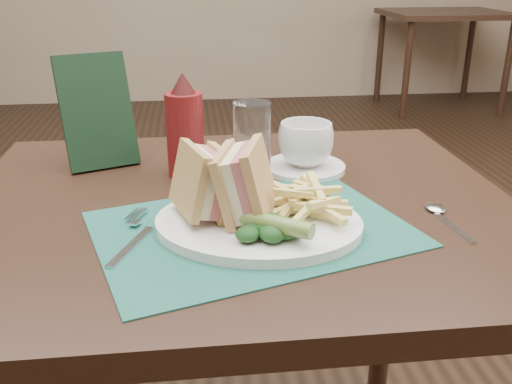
{
  "coord_description": "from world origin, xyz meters",
  "views": [
    {
      "loc": [
        -0.07,
        -1.35,
        1.11
      ],
      "look_at": [
        0.02,
        -0.58,
        0.8
      ],
      "focal_mm": 40.0,
      "sensor_mm": 36.0,
      "label": 1
    }
  ],
  "objects_px": {
    "table_bg_right": "(440,60)",
    "saucer": "(305,167)",
    "drinking_glass": "(252,138)",
    "ketchup_bottle": "(185,125)",
    "sandwich_half_b": "(231,181)",
    "plate": "(258,224)",
    "coffee_cup": "(306,144)",
    "check_presenter": "(97,112)",
    "sandwich_half_a": "(189,183)",
    "placemat": "(252,229)",
    "table_main": "(241,383)"
  },
  "relations": [
    {
      "from": "placemat",
      "to": "coffee_cup",
      "type": "bearing_deg",
      "value": 62.44
    },
    {
      "from": "table_bg_right",
      "to": "sandwich_half_b",
      "type": "distance_m",
      "value": 4.12
    },
    {
      "from": "placemat",
      "to": "check_presenter",
      "type": "distance_m",
      "value": 0.42
    },
    {
      "from": "table_main",
      "to": "saucer",
      "type": "relative_size",
      "value": 6.0
    },
    {
      "from": "table_bg_right",
      "to": "saucer",
      "type": "distance_m",
      "value": 3.83
    },
    {
      "from": "saucer",
      "to": "sandwich_half_b",
      "type": "bearing_deg",
      "value": -123.93
    },
    {
      "from": "coffee_cup",
      "to": "plate",
      "type": "bearing_deg",
      "value": -115.59
    },
    {
      "from": "table_bg_right",
      "to": "check_presenter",
      "type": "bearing_deg",
      "value": -123.05
    },
    {
      "from": "table_bg_right",
      "to": "placemat",
      "type": "bearing_deg",
      "value": -117.63
    },
    {
      "from": "saucer",
      "to": "ketchup_bottle",
      "type": "distance_m",
      "value": 0.24
    },
    {
      "from": "placemat",
      "to": "coffee_cup",
      "type": "distance_m",
      "value": 0.28
    },
    {
      "from": "table_main",
      "to": "saucer",
      "type": "height_order",
      "value": "saucer"
    },
    {
      "from": "drinking_glass",
      "to": "sandwich_half_b",
      "type": "bearing_deg",
      "value": -103.58
    },
    {
      "from": "table_main",
      "to": "placemat",
      "type": "xyz_separation_m",
      "value": [
        0.01,
        -0.11,
        0.38
      ]
    },
    {
      "from": "table_bg_right",
      "to": "ketchup_bottle",
      "type": "xyz_separation_m",
      "value": [
        -1.99,
        -3.38,
        0.47
      ]
    },
    {
      "from": "coffee_cup",
      "to": "sandwich_half_a",
      "type": "bearing_deg",
      "value": -133.48
    },
    {
      "from": "ketchup_bottle",
      "to": "saucer",
      "type": "bearing_deg",
      "value": -0.21
    },
    {
      "from": "drinking_glass",
      "to": "ketchup_bottle",
      "type": "bearing_deg",
      "value": -179.76
    },
    {
      "from": "ketchup_bottle",
      "to": "placemat",
      "type": "bearing_deg",
      "value": -69.12
    },
    {
      "from": "table_bg_right",
      "to": "drinking_glass",
      "type": "height_order",
      "value": "drinking_glass"
    },
    {
      "from": "table_main",
      "to": "plate",
      "type": "relative_size",
      "value": 3.0
    },
    {
      "from": "table_main",
      "to": "coffee_cup",
      "type": "relative_size",
      "value": 8.79
    },
    {
      "from": "plate",
      "to": "saucer",
      "type": "bearing_deg",
      "value": 77.28
    },
    {
      "from": "table_main",
      "to": "coffee_cup",
      "type": "distance_m",
      "value": 0.47
    },
    {
      "from": "sandwich_half_b",
      "to": "coffee_cup",
      "type": "relative_size",
      "value": 1.1
    },
    {
      "from": "sandwich_half_b",
      "to": "check_presenter",
      "type": "bearing_deg",
      "value": 142.68
    },
    {
      "from": "table_main",
      "to": "drinking_glass",
      "type": "distance_m",
      "value": 0.46
    },
    {
      "from": "table_bg_right",
      "to": "placemat",
      "type": "distance_m",
      "value": 4.11
    },
    {
      "from": "plate",
      "to": "drinking_glass",
      "type": "distance_m",
      "value": 0.25
    },
    {
      "from": "check_presenter",
      "to": "sandwich_half_a",
      "type": "bearing_deg",
      "value": -82.43
    },
    {
      "from": "table_bg_right",
      "to": "drinking_glass",
      "type": "xyz_separation_m",
      "value": [
        -1.87,
        -3.38,
        0.44
      ]
    },
    {
      "from": "sandwich_half_b",
      "to": "saucer",
      "type": "relative_size",
      "value": 0.75
    },
    {
      "from": "drinking_glass",
      "to": "saucer",
      "type": "bearing_deg",
      "value": -0.76
    },
    {
      "from": "table_bg_right",
      "to": "coffee_cup",
      "type": "bearing_deg",
      "value": -117.63
    },
    {
      "from": "plate",
      "to": "drinking_glass",
      "type": "xyz_separation_m",
      "value": [
        0.02,
        0.24,
        0.06
      ]
    },
    {
      "from": "table_main",
      "to": "sandwich_half_a",
      "type": "xyz_separation_m",
      "value": [
        -0.08,
        -0.09,
        0.44
      ]
    },
    {
      "from": "table_main",
      "to": "check_presenter",
      "type": "relative_size",
      "value": 4.24
    },
    {
      "from": "plate",
      "to": "sandwich_half_a",
      "type": "xyz_separation_m",
      "value": [
        -0.1,
        0.02,
        0.06
      ]
    },
    {
      "from": "sandwich_half_a",
      "to": "coffee_cup",
      "type": "bearing_deg",
      "value": 28.93
    },
    {
      "from": "sandwich_half_a",
      "to": "saucer",
      "type": "relative_size",
      "value": 0.7
    },
    {
      "from": "table_bg_right",
      "to": "placemat",
      "type": "height_order",
      "value": "placemat"
    },
    {
      "from": "saucer",
      "to": "plate",
      "type": "bearing_deg",
      "value": -115.59
    },
    {
      "from": "sandwich_half_a",
      "to": "check_presenter",
      "type": "distance_m",
      "value": 0.35
    },
    {
      "from": "saucer",
      "to": "ketchup_bottle",
      "type": "relative_size",
      "value": 0.81
    },
    {
      "from": "table_bg_right",
      "to": "saucer",
      "type": "height_order",
      "value": "saucer"
    },
    {
      "from": "saucer",
      "to": "check_presenter",
      "type": "xyz_separation_m",
      "value": [
        -0.38,
        0.08,
        0.1
      ]
    },
    {
      "from": "saucer",
      "to": "drinking_glass",
      "type": "relative_size",
      "value": 1.15
    },
    {
      "from": "plate",
      "to": "coffee_cup",
      "type": "distance_m",
      "value": 0.27
    },
    {
      "from": "sandwich_half_a",
      "to": "drinking_glass",
      "type": "xyz_separation_m",
      "value": [
        0.11,
        0.23,
        -0.0
      ]
    },
    {
      "from": "plate",
      "to": "saucer",
      "type": "relative_size",
      "value": 2.0
    }
  ]
}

